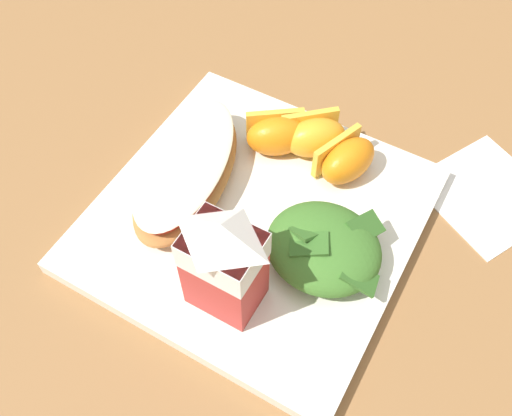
{
  "coord_description": "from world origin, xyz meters",
  "views": [
    {
      "loc": [
        -0.15,
        0.26,
        0.45
      ],
      "look_at": [
        0.0,
        0.0,
        0.03
      ],
      "focal_mm": 40.18,
      "sensor_mm": 36.0,
      "label": 1
    }
  ],
  "objects_px": {
    "white_plate": "(256,219)",
    "milk_carton": "(224,261)",
    "orange_wedge_rear": "(277,135)",
    "green_salad_pile": "(324,247)",
    "paper_napkin": "(487,194)",
    "orange_wedge_middle": "(315,136)",
    "cheesy_pizza_bread": "(184,173)",
    "orange_wedge_front": "(347,160)"
  },
  "relations": [
    {
      "from": "white_plate",
      "to": "orange_wedge_middle",
      "type": "bearing_deg",
      "value": -96.54
    },
    {
      "from": "milk_carton",
      "to": "paper_napkin",
      "type": "height_order",
      "value": "milk_carton"
    },
    {
      "from": "green_salad_pile",
      "to": "orange_wedge_middle",
      "type": "distance_m",
      "value": 0.13
    },
    {
      "from": "cheesy_pizza_bread",
      "to": "green_salad_pile",
      "type": "height_order",
      "value": "green_salad_pile"
    },
    {
      "from": "green_salad_pile",
      "to": "orange_wedge_rear",
      "type": "height_order",
      "value": "green_salad_pile"
    },
    {
      "from": "white_plate",
      "to": "paper_napkin",
      "type": "relative_size",
      "value": 2.55
    },
    {
      "from": "cheesy_pizza_bread",
      "to": "orange_wedge_middle",
      "type": "relative_size",
      "value": 2.66
    },
    {
      "from": "white_plate",
      "to": "green_salad_pile",
      "type": "distance_m",
      "value": 0.08
    },
    {
      "from": "orange_wedge_front",
      "to": "orange_wedge_middle",
      "type": "height_order",
      "value": "same"
    },
    {
      "from": "white_plate",
      "to": "orange_wedge_middle",
      "type": "relative_size",
      "value": 4.08
    },
    {
      "from": "orange_wedge_middle",
      "to": "cheesy_pizza_bread",
      "type": "bearing_deg",
      "value": 49.11
    },
    {
      "from": "milk_carton",
      "to": "paper_napkin",
      "type": "xyz_separation_m",
      "value": [
        -0.16,
        -0.23,
        -0.07
      ]
    },
    {
      "from": "white_plate",
      "to": "orange_wedge_middle",
      "type": "distance_m",
      "value": 0.1
    },
    {
      "from": "orange_wedge_front",
      "to": "milk_carton",
      "type": "bearing_deg",
      "value": 79.62
    },
    {
      "from": "milk_carton",
      "to": "green_salad_pile",
      "type": "bearing_deg",
      "value": -127.4
    },
    {
      "from": "white_plate",
      "to": "cheesy_pizza_bread",
      "type": "relative_size",
      "value": 1.53
    },
    {
      "from": "green_salad_pile",
      "to": "orange_wedge_middle",
      "type": "bearing_deg",
      "value": -60.06
    },
    {
      "from": "green_salad_pile",
      "to": "white_plate",
      "type": "bearing_deg",
      "value": -9.95
    },
    {
      "from": "milk_carton",
      "to": "orange_wedge_rear",
      "type": "distance_m",
      "value": 0.17
    },
    {
      "from": "milk_carton",
      "to": "orange_wedge_rear",
      "type": "bearing_deg",
      "value": -75.76
    },
    {
      "from": "paper_napkin",
      "to": "white_plate",
      "type": "bearing_deg",
      "value": 38.21
    },
    {
      "from": "white_plate",
      "to": "milk_carton",
      "type": "distance_m",
      "value": 0.11
    },
    {
      "from": "green_salad_pile",
      "to": "milk_carton",
      "type": "bearing_deg",
      "value": 52.6
    },
    {
      "from": "cheesy_pizza_bread",
      "to": "green_salad_pile",
      "type": "relative_size",
      "value": 1.73
    },
    {
      "from": "green_salad_pile",
      "to": "paper_napkin",
      "type": "bearing_deg",
      "value": -124.54
    },
    {
      "from": "cheesy_pizza_bread",
      "to": "green_salad_pile",
      "type": "xyz_separation_m",
      "value": [
        -0.15,
        0.01,
        0.0
      ]
    },
    {
      "from": "orange_wedge_front",
      "to": "orange_wedge_rear",
      "type": "distance_m",
      "value": 0.07
    },
    {
      "from": "paper_napkin",
      "to": "orange_wedge_rear",
      "type": "bearing_deg",
      "value": 17.16
    },
    {
      "from": "orange_wedge_front",
      "to": "orange_wedge_middle",
      "type": "bearing_deg",
      "value": -15.84
    },
    {
      "from": "orange_wedge_front",
      "to": "cheesy_pizza_bread",
      "type": "bearing_deg",
      "value": 35.1
    },
    {
      "from": "green_salad_pile",
      "to": "orange_wedge_front",
      "type": "xyz_separation_m",
      "value": [
        0.02,
        -0.1,
        -0.0
      ]
    },
    {
      "from": "white_plate",
      "to": "milk_carton",
      "type": "height_order",
      "value": "milk_carton"
    },
    {
      "from": "white_plate",
      "to": "orange_wedge_front",
      "type": "distance_m",
      "value": 0.1
    },
    {
      "from": "cheesy_pizza_bread",
      "to": "milk_carton",
      "type": "height_order",
      "value": "milk_carton"
    },
    {
      "from": "orange_wedge_front",
      "to": "orange_wedge_rear",
      "type": "xyz_separation_m",
      "value": [
        0.07,
        0.01,
        0.0
      ]
    },
    {
      "from": "cheesy_pizza_bread",
      "to": "orange_wedge_front",
      "type": "xyz_separation_m",
      "value": [
        -0.13,
        -0.09,
        0.0
      ]
    },
    {
      "from": "cheesy_pizza_bread",
      "to": "paper_napkin",
      "type": "relative_size",
      "value": 1.66
    },
    {
      "from": "cheesy_pizza_bread",
      "to": "milk_carton",
      "type": "distance_m",
      "value": 0.13
    },
    {
      "from": "green_salad_pile",
      "to": "paper_napkin",
      "type": "height_order",
      "value": "green_salad_pile"
    },
    {
      "from": "milk_carton",
      "to": "orange_wedge_rear",
      "type": "relative_size",
      "value": 1.58
    },
    {
      "from": "orange_wedge_front",
      "to": "paper_napkin",
      "type": "bearing_deg",
      "value": -156.25
    },
    {
      "from": "orange_wedge_middle",
      "to": "orange_wedge_rear",
      "type": "bearing_deg",
      "value": 26.62
    }
  ]
}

